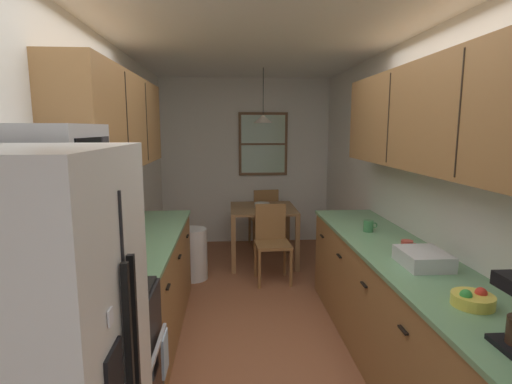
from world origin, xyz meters
TOP-DOWN VIEW (x-y plane):
  - ground_plane at (0.00, 1.00)m, footprint 12.00×12.00m
  - wall_left at (-1.35, 1.00)m, footprint 0.10×9.00m
  - wall_right at (1.35, 1.00)m, footprint 0.10×9.00m
  - wall_back at (0.00, 3.65)m, footprint 4.40×0.10m
  - ceiling_slab at (0.00, 1.00)m, footprint 4.40×9.00m
  - stove_range at (-0.99, -0.58)m, footprint 0.66×0.65m
  - microwave_over_range at (-1.11, -0.58)m, footprint 0.39×0.57m
  - counter_left at (-1.00, 0.75)m, footprint 0.64×2.00m
  - upper_cabinets_left at (-1.14, 0.70)m, footprint 0.33×2.08m
  - counter_right at (1.00, 0.04)m, footprint 0.64×3.22m
  - upper_cabinets_right at (1.14, -0.01)m, footprint 0.33×2.90m
  - dining_table at (0.19, 2.60)m, footprint 0.86×0.88m
  - dining_chair_near at (0.24, 1.95)m, footprint 0.42×0.42m
  - dining_chair_far at (0.27, 3.25)m, footprint 0.45×0.45m
  - pendant_light at (0.19, 2.60)m, footprint 0.25×0.25m
  - back_window at (0.27, 3.58)m, footprint 0.75×0.05m
  - trash_bin at (-0.70, 2.03)m, footprint 0.35×0.35m
  - storage_canister at (-1.00, 0.00)m, footprint 0.10×0.10m
  - dish_towel at (-0.64, -0.41)m, footprint 0.02×0.16m
  - mug_by_coffeemaker at (1.02, 0.10)m, footprint 0.12×0.08m
  - mug_spare at (0.96, 0.73)m, footprint 0.12×0.09m
  - fruit_bowl at (0.98, -0.75)m, footprint 0.21×0.21m
  - dish_rack at (1.01, -0.15)m, footprint 0.28×0.34m
  - table_serving_bowl at (0.18, 2.61)m, footprint 0.21×0.21m

SIDE VIEW (x-z plane):
  - ground_plane at x=0.00m, z-range 0.00..0.00m
  - trash_bin at x=-0.70m, z-range 0.00..0.62m
  - counter_right at x=1.00m, z-range 0.00..0.90m
  - counter_left at x=-1.00m, z-range 0.00..0.90m
  - stove_range at x=-0.99m, z-range -0.08..1.02m
  - dish_towel at x=-0.64m, z-range 0.38..0.62m
  - dining_chair_near at x=0.24m, z-range 0.05..0.95m
  - dining_chair_far at x=0.27m, z-range 0.05..0.95m
  - dining_table at x=0.19m, z-range 0.26..1.01m
  - table_serving_bowl at x=0.18m, z-range 0.75..0.81m
  - fruit_bowl at x=0.98m, z-range 0.89..0.98m
  - mug_by_coffeemaker at x=1.02m, z-range 0.90..1.00m
  - dish_rack at x=1.01m, z-range 0.90..1.00m
  - mug_spare at x=0.96m, z-range 0.90..1.00m
  - storage_canister at x=-1.00m, z-range 0.90..1.06m
  - wall_left at x=-1.35m, z-range 0.00..2.55m
  - wall_right at x=1.35m, z-range 0.00..2.55m
  - wall_back at x=0.00m, z-range 0.00..2.55m
  - back_window at x=0.27m, z-range 1.07..2.03m
  - microwave_over_range at x=-1.11m, z-range 1.46..1.82m
  - upper_cabinets_left at x=-1.14m, z-range 1.48..2.22m
  - upper_cabinets_right at x=1.14m, z-range 1.50..2.24m
  - pendant_light at x=0.19m, z-range 1.57..2.26m
  - ceiling_slab at x=0.00m, z-range 2.55..2.63m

